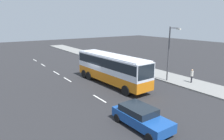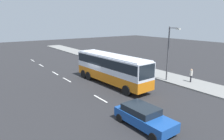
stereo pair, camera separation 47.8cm
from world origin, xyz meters
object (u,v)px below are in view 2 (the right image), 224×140
Objects in this scene: pedestrian_near_curb at (191,75)px; street_lamp at (169,50)px; car_blue_saloon at (144,116)px; coach_bus at (111,66)px.

street_lamp is at bearing 179.59° from pedestrian_near_curb.
street_lamp is at bearing 120.47° from car_blue_saloon.
coach_bus is 10.50m from car_blue_saloon.
coach_bus is 1.71× the size of street_lamp.
car_blue_saloon is 0.71× the size of street_lamp.
car_blue_saloon is 2.86× the size of pedestrian_near_curb.
pedestrian_near_curb is 0.25× the size of street_lamp.
coach_bus is 6.91× the size of pedestrian_near_curb.
car_blue_saloon is at bearing -109.84° from pedestrian_near_curb.
street_lamp is at bearing 61.06° from coach_bus.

